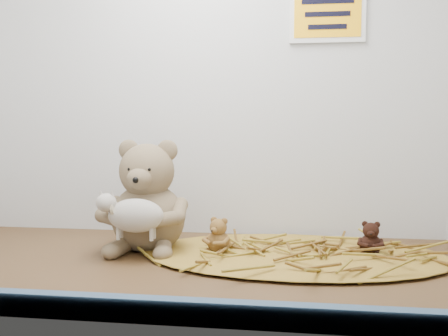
# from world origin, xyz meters

# --- Properties ---
(alcove_shell) EXTENTS (1.20, 0.60, 0.90)m
(alcove_shell) POSITION_xyz_m (0.00, 0.09, 0.45)
(alcove_shell) COLOR #442717
(alcove_shell) RESTS_ON ground
(front_rail) EXTENTS (1.19, 0.02, 0.04)m
(front_rail) POSITION_xyz_m (0.00, -0.29, 0.02)
(front_rail) COLOR #3E5A77
(front_rail) RESTS_ON shelf_floor
(straw_bed) EXTENTS (0.66, 0.38, 0.01)m
(straw_bed) POSITION_xyz_m (0.23, 0.09, 0.01)
(straw_bed) COLOR #885F1C
(straw_bed) RESTS_ON shelf_floor
(main_teddy) EXTENTS (0.20, 0.22, 0.25)m
(main_teddy) POSITION_xyz_m (-0.10, 0.11, 0.13)
(main_teddy) COLOR #8A7755
(main_teddy) RESTS_ON shelf_floor
(toy_lamb) EXTENTS (0.15, 0.09, 0.10)m
(toy_lamb) POSITION_xyz_m (-0.10, 0.02, 0.10)
(toy_lamb) COLOR #B3ACA0
(toy_lamb) RESTS_ON main_teddy
(mini_teddy_tan) EXTENTS (0.08, 0.08, 0.08)m
(mini_teddy_tan) POSITION_xyz_m (0.06, 0.08, 0.05)
(mini_teddy_tan) COLOR olive
(mini_teddy_tan) RESTS_ON straw_bed
(mini_teddy_brown) EXTENTS (0.06, 0.07, 0.07)m
(mini_teddy_brown) POSITION_xyz_m (0.39, 0.11, 0.05)
(mini_teddy_brown) COLOR black
(mini_teddy_brown) RESTS_ON straw_bed
(wall_sign) EXTENTS (0.16, 0.01, 0.11)m
(wall_sign) POSITION_xyz_m (0.30, 0.29, 0.55)
(wall_sign) COLOR #FFAC0D
(wall_sign) RESTS_ON back_wall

